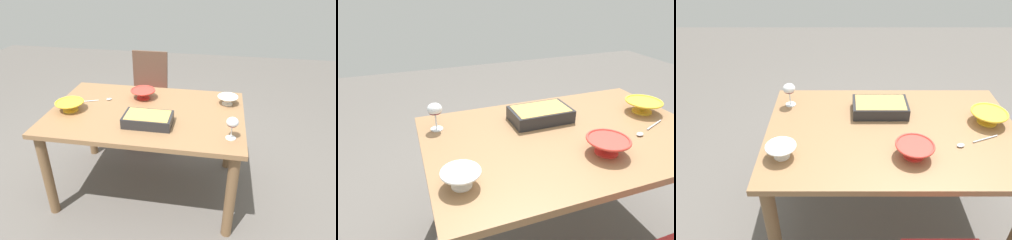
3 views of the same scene
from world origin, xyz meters
The scene contains 8 objects.
ground_plane centered at (0.00, 0.00, 0.00)m, with size 8.00×8.00×0.00m, color #5B5651.
dining_table centered at (0.00, 0.00, 0.62)m, with size 1.45×0.94×0.73m.
wine_glass centered at (-0.63, 0.28, 0.84)m, with size 0.08×0.08×0.15m.
casserole_dish centered at (-0.06, 0.19, 0.77)m, with size 0.34×0.20×0.07m.
mixing_bowl centered at (-0.60, -0.23, 0.77)m, with size 0.16×0.16×0.07m.
small_bowl centered at (0.08, -0.22, 0.77)m, with size 0.20×0.20×0.08m.
serving_bowl centered at (0.57, 0.08, 0.77)m, with size 0.21×0.21×0.07m.
serving_spoon centered at (0.40, -0.12, 0.74)m, with size 0.26×0.12×0.01m.
Camera 3 is at (-0.28, -1.50, 1.83)m, focal length 34.64 mm.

